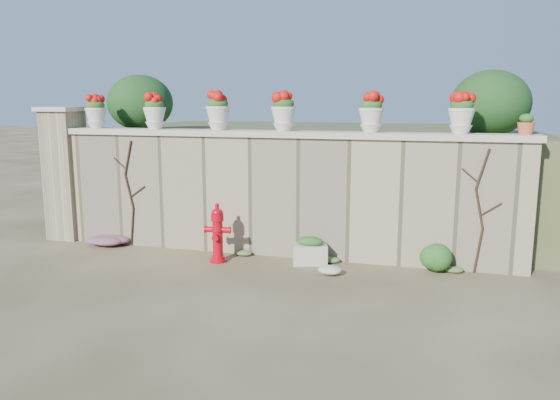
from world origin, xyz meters
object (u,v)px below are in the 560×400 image
(planter_box, at_px, (310,251))
(urn_pot_0, at_px, (96,112))
(terracotta_pot, at_px, (526,125))
(fire_hydrant, at_px, (218,233))

(planter_box, xyz_separation_m, urn_pot_0, (-4.10, 0.44, 2.18))
(planter_box, distance_m, terracotta_pot, 3.75)
(fire_hydrant, height_order, urn_pot_0, urn_pot_0)
(fire_hydrant, relative_size, terracotta_pot, 3.26)
(planter_box, height_order, urn_pot_0, urn_pot_0)
(fire_hydrant, distance_m, urn_pot_0, 3.33)
(terracotta_pot, bearing_deg, fire_hydrant, -170.86)
(urn_pot_0, bearing_deg, terracotta_pot, -0.00)
(urn_pot_0, distance_m, terracotta_pot, 7.22)
(fire_hydrant, relative_size, urn_pot_0, 1.64)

